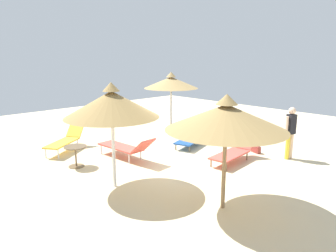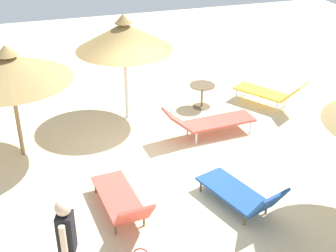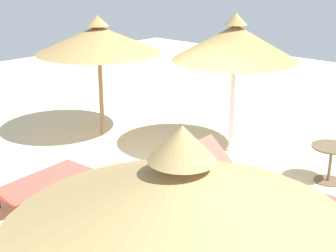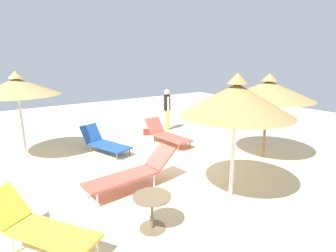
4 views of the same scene
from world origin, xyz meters
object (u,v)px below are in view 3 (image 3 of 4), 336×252
Objects in this scene: lounge_chair_far_left at (96,251)px; lounge_chair_near_left at (29,182)px; parasol_umbrella_front at (235,42)px; side_table_round at (331,157)px; lounge_chair_far_right at (257,181)px; parasol_umbrella_near_right at (182,195)px; parasol_umbrella_back at (98,39)px.

lounge_chair_near_left is at bearing 78.49° from lounge_chair_far_left.
parasol_umbrella_front is 2.64m from side_table_round.
lounge_chair_far_right is at bearing 163.74° from side_table_round.
lounge_chair_far_left is at bearing 66.05° from parasol_umbrella_near_right.
parasol_umbrella_near_right is at bearing -107.93° from lounge_chair_near_left.
parasol_umbrella_back is 2.83m from parasol_umbrella_front.
parasol_umbrella_back is 0.96× the size of parasol_umbrella_front.
parasol_umbrella_back reaches higher than side_table_round.
parasol_umbrella_near_right is at bearing -147.84° from parasol_umbrella_front.
parasol_umbrella_front is 1.18× the size of lounge_chair_far_right.
lounge_chair_far_left is (-3.22, -3.78, -1.71)m from parasol_umbrella_back.
lounge_chair_near_left reaches higher than lounge_chair_far_left.
side_table_round is (4.28, -0.87, 0.11)m from lounge_chair_far_left.
parasol_umbrella_front is 4.78m from lounge_chair_far_left.
lounge_chair_far_right is at bearing -134.28° from parasol_umbrella_front.
parasol_umbrella_front is at bearing 90.05° from side_table_round.
parasol_umbrella_front reaches higher than lounge_chair_near_left.
parasol_umbrella_back is 3.82× the size of side_table_round.
parasol_umbrella_front reaches higher than side_table_round.
parasol_umbrella_near_right is 3.87× the size of side_table_round.
lounge_chair_far_right is 2.77m from lounge_chair_far_left.
lounge_chair_far_left is at bearing 168.50° from side_table_round.
lounge_chair_near_left reaches higher than side_table_round.
lounge_chair_far_right is (-1.54, -1.58, -1.73)m from parasol_umbrella_front.
lounge_chair_near_left is (-2.78, -1.64, -1.69)m from parasol_umbrella_back.
parasol_umbrella_back is 4.53m from lounge_chair_far_right.
parasol_umbrella_back is 3.64m from lounge_chair_near_left.
parasol_umbrella_front is (5.22, 3.28, -0.01)m from parasol_umbrella_near_right.
lounge_chair_near_left is 3.44m from lounge_chair_far_right.
parasol_umbrella_front is at bearing 45.72° from lounge_chair_far_right.
side_table_round is (1.54, -0.45, 0.03)m from lounge_chair_far_right.
parasol_umbrella_front reaches higher than parasol_umbrella_near_right.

